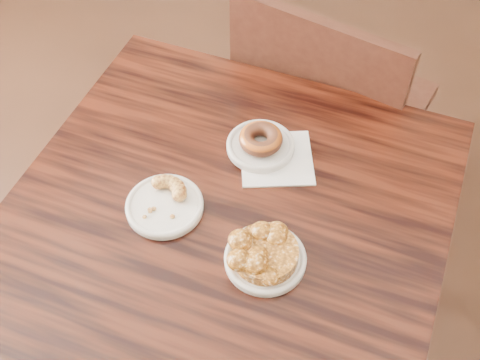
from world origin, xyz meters
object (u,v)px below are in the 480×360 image
(apple_fritter, at_px, (266,252))
(cruller_fragment, at_px, (164,200))
(chair_far, at_px, (337,107))
(cafe_table, at_px, (228,299))
(glazed_donut, at_px, (261,139))

(apple_fritter, height_order, cruller_fragment, apple_fritter)
(chair_far, bearing_deg, apple_fritter, 102.58)
(cafe_table, relative_size, apple_fritter, 5.27)
(glazed_donut, bearing_deg, cruller_fragment, -125.41)
(cafe_table, xyz_separation_m, glazed_donut, (0.03, 0.18, 0.41))
(apple_fritter, bearing_deg, chair_far, 86.72)
(chair_far, distance_m, apple_fritter, 0.82)
(chair_far, height_order, apple_fritter, chair_far)
(cruller_fragment, bearing_deg, apple_fritter, -16.05)
(chair_far, distance_m, glazed_donut, 0.60)
(apple_fritter, relative_size, cruller_fragment, 1.60)
(chair_far, bearing_deg, cafe_table, 93.32)
(cafe_table, xyz_separation_m, apple_fritter, (0.10, -0.09, 0.41))
(chair_far, bearing_deg, cruller_fragment, 84.65)
(chair_far, distance_m, cruller_fragment, 0.81)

